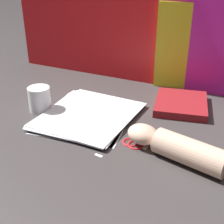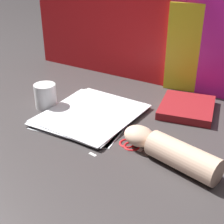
{
  "view_description": "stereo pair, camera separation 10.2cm",
  "coord_description": "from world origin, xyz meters",
  "px_view_note": "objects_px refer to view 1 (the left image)",
  "views": [
    {
      "loc": [
        0.37,
        -0.85,
        0.53
      ],
      "look_at": [
        0.01,
        -0.02,
        0.06
      ],
      "focal_mm": 50.0,
      "sensor_mm": 36.0,
      "label": 1
    },
    {
      "loc": [
        0.46,
        -0.81,
        0.53
      ],
      "look_at": [
        0.01,
        -0.02,
        0.06
      ],
      "focal_mm": 50.0,
      "sensor_mm": 36.0,
      "label": 2
    }
  ],
  "objects_px": {
    "paper_stack": "(88,115)",
    "mug": "(39,99)",
    "scissors": "(137,140)",
    "hand_forearm": "(176,147)",
    "book_closed": "(181,104)"
  },
  "relations": [
    {
      "from": "book_closed",
      "to": "mug",
      "type": "distance_m",
      "value": 0.53
    },
    {
      "from": "book_closed",
      "to": "mug",
      "type": "height_order",
      "value": "mug"
    },
    {
      "from": "scissors",
      "to": "hand_forearm",
      "type": "height_order",
      "value": "hand_forearm"
    },
    {
      "from": "mug",
      "to": "scissors",
      "type": "bearing_deg",
      "value": -8.49
    },
    {
      "from": "scissors",
      "to": "book_closed",
      "type": "bearing_deg",
      "value": 75.66
    },
    {
      "from": "scissors",
      "to": "mug",
      "type": "xyz_separation_m",
      "value": [
        -0.4,
        0.06,
        0.04
      ]
    },
    {
      "from": "scissors",
      "to": "mug",
      "type": "distance_m",
      "value": 0.41
    },
    {
      "from": "book_closed",
      "to": "scissors",
      "type": "bearing_deg",
      "value": -104.34
    },
    {
      "from": "book_closed",
      "to": "hand_forearm",
      "type": "xyz_separation_m",
      "value": [
        0.05,
        -0.33,
        0.02
      ]
    },
    {
      "from": "paper_stack",
      "to": "hand_forearm",
      "type": "height_order",
      "value": "hand_forearm"
    },
    {
      "from": "paper_stack",
      "to": "scissors",
      "type": "distance_m",
      "value": 0.23
    },
    {
      "from": "paper_stack",
      "to": "mug",
      "type": "height_order",
      "value": "mug"
    },
    {
      "from": "paper_stack",
      "to": "hand_forearm",
      "type": "relative_size",
      "value": 1.19
    },
    {
      "from": "paper_stack",
      "to": "mug",
      "type": "relative_size",
      "value": 4.09
    },
    {
      "from": "book_closed",
      "to": "paper_stack",
      "type": "bearing_deg",
      "value": -144.56
    }
  ]
}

